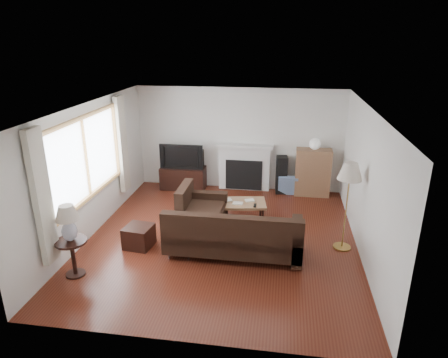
# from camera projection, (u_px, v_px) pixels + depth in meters

# --- Properties ---
(room) EXTENTS (5.10, 5.60, 2.54)m
(room) POSITION_uv_depth(u_px,v_px,m) (221.00, 177.00, 7.17)
(room) COLOR #561F13
(room) RESTS_ON ground
(window) EXTENTS (0.12, 2.74, 1.54)m
(window) POSITION_uv_depth(u_px,v_px,m) (86.00, 158.00, 7.22)
(window) COLOR olive
(window) RESTS_ON room
(curtain_near) EXTENTS (0.10, 0.35, 2.10)m
(curtain_near) POSITION_uv_depth(u_px,v_px,m) (42.00, 198.00, 5.86)
(curtain_near) COLOR silver
(curtain_near) RESTS_ON room
(curtain_far) EXTENTS (0.10, 0.35, 2.10)m
(curtain_far) POSITION_uv_depth(u_px,v_px,m) (122.00, 145.00, 8.68)
(curtain_far) COLOR silver
(curtain_far) RESTS_ON room
(fireplace) EXTENTS (1.40, 0.26, 1.15)m
(fireplace) POSITION_uv_depth(u_px,v_px,m) (244.00, 167.00, 9.83)
(fireplace) COLOR white
(fireplace) RESTS_ON room
(tv_stand) EXTENTS (1.10, 0.50, 0.55)m
(tv_stand) POSITION_uv_depth(u_px,v_px,m) (183.00, 178.00, 9.99)
(tv_stand) COLOR black
(tv_stand) RESTS_ON ground
(television) EXTENTS (1.07, 0.14, 0.61)m
(television) POSITION_uv_depth(u_px,v_px,m) (182.00, 155.00, 9.79)
(television) COLOR black
(television) RESTS_ON tv_stand
(speaker_left) EXTENTS (0.29, 0.34, 0.97)m
(speaker_left) POSITION_uv_depth(u_px,v_px,m) (198.00, 170.00, 9.94)
(speaker_left) COLOR black
(speaker_left) RESTS_ON ground
(speaker_right) EXTENTS (0.29, 0.33, 0.92)m
(speaker_right) POSITION_uv_depth(u_px,v_px,m) (281.00, 175.00, 9.66)
(speaker_right) COLOR black
(speaker_right) RESTS_ON ground
(bookshelf) EXTENTS (0.82, 0.39, 1.13)m
(bookshelf) POSITION_uv_depth(u_px,v_px,m) (313.00, 172.00, 9.49)
(bookshelf) COLOR #885D3F
(bookshelf) RESTS_ON ground
(globe_lamp) EXTENTS (0.26, 0.26, 0.26)m
(globe_lamp) POSITION_uv_depth(u_px,v_px,m) (315.00, 144.00, 9.25)
(globe_lamp) COLOR white
(globe_lamp) RESTS_ON bookshelf
(sectional_sofa) EXTENTS (2.56, 1.87, 0.83)m
(sectional_sofa) POSITION_uv_depth(u_px,v_px,m) (234.00, 232.00, 6.95)
(sectional_sofa) COLOR black
(sectional_sofa) RESTS_ON ground
(coffee_table) EXTENTS (1.20, 0.77, 0.44)m
(coffee_table) POSITION_uv_depth(u_px,v_px,m) (238.00, 212.00, 8.23)
(coffee_table) COLOR #996E49
(coffee_table) RESTS_ON ground
(footstool) EXTENTS (0.53, 0.53, 0.40)m
(footstool) POSITION_uv_depth(u_px,v_px,m) (139.00, 236.00, 7.26)
(footstool) COLOR black
(footstool) RESTS_ON ground
(floor_lamp) EXTENTS (0.47, 0.47, 1.62)m
(floor_lamp) POSITION_uv_depth(u_px,v_px,m) (346.00, 207.00, 6.99)
(floor_lamp) COLOR #AE853C
(floor_lamp) RESTS_ON ground
(side_table) EXTENTS (0.50, 0.50, 0.62)m
(side_table) POSITION_uv_depth(u_px,v_px,m) (73.00, 258.00, 6.35)
(side_table) COLOR black
(side_table) RESTS_ON ground
(table_lamp) EXTENTS (0.36, 0.36, 0.59)m
(table_lamp) POSITION_uv_depth(u_px,v_px,m) (68.00, 223.00, 6.15)
(table_lamp) COLOR silver
(table_lamp) RESTS_ON side_table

